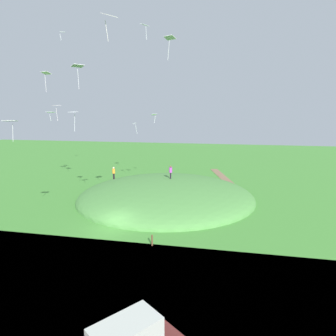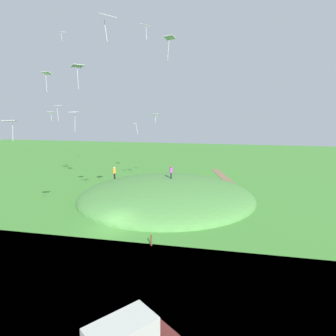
{
  "view_description": "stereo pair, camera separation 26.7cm",
  "coord_description": "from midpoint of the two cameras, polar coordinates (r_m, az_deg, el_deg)",
  "views": [
    {
      "loc": [
        -25.32,
        -10.62,
        11.19
      ],
      "look_at": [
        5.55,
        -4.49,
        5.16
      ],
      "focal_mm": 31.35,
      "sensor_mm": 36.0,
      "label": 1
    },
    {
      "loc": [
        -25.27,
        -10.88,
        11.19
      ],
      "look_at": [
        5.55,
        -4.49,
        5.16
      ],
      "focal_mm": 31.35,
      "sensor_mm": 36.0,
      "label": 2
    }
  ],
  "objects": [
    {
      "name": "kite_1",
      "position": [
        26.34,
        -16.92,
        18.24
      ],
      "size": [
        1.18,
        1.11,
        1.92
      ],
      "color": "white"
    },
    {
      "name": "mooring_post",
      "position": [
        25.65,
        -2.97,
        -13.86
      ],
      "size": [
        0.14,
        0.14,
        0.95
      ],
      "primitive_type": "cylinder",
      "color": "brown",
      "rests_on": "ground_plane"
    },
    {
      "name": "kite_9",
      "position": [
        46.26,
        -21.51,
        10.03
      ],
      "size": [
        0.9,
        1.22,
        1.31
      ],
      "color": "white"
    },
    {
      "name": "kite_5",
      "position": [
        27.28,
        -28.09,
        7.95
      ],
      "size": [
        0.98,
        1.19,
        1.76
      ],
      "color": "white"
    },
    {
      "name": "kite_0",
      "position": [
        23.88,
        -11.26,
        26.94
      ],
      "size": [
        1.27,
        1.18,
        1.84
      ],
      "color": "white"
    },
    {
      "name": "kite_6",
      "position": [
        40.25,
        -22.3,
        16.56
      ],
      "size": [
        1.04,
        1.3,
        2.4
      ],
      "color": "white"
    },
    {
      "name": "dirt_path",
      "position": [
        52.16,
        10.88,
        -1.72
      ],
      "size": [
        14.09,
        4.95,
        0.04
      ],
      "primitive_type": "cube",
      "rotation": [
        0.0,
        0.0,
        0.26
      ],
      "color": "brown",
      "rests_on": "ground_plane"
    },
    {
      "name": "kite_2",
      "position": [
        41.63,
        -6.13,
        8.43
      ],
      "size": [
        0.66,
        0.53,
        1.61
      ],
      "color": "white"
    },
    {
      "name": "kite_8",
      "position": [
        34.5,
        -4.28,
        25.88
      ],
      "size": [
        1.01,
        0.88,
        1.6
      ],
      "color": "white"
    },
    {
      "name": "kite_10",
      "position": [
        29.66,
        0.58,
        23.82
      ],
      "size": [
        1.05,
        1.21,
        2.12
      ],
      "color": "white"
    },
    {
      "name": "kite_4",
      "position": [
        34.67,
        -17.68,
        10.12
      ],
      "size": [
        0.96,
        1.13,
        2.21
      ],
      "color": "white"
    },
    {
      "name": "kite_7",
      "position": [
        45.96,
        -19.5,
        23.56
      ],
      "size": [
        0.73,
        0.82,
        1.14
      ],
      "color": "white"
    },
    {
      "name": "person_watching_kites",
      "position": [
        44.38,
        -10.21,
        -0.66
      ],
      "size": [
        0.59,
        0.59,
        1.83
      ],
      "rotation": [
        0.0,
        0.0,
        5.66
      ],
      "color": "black",
      "rests_on": "grass_hill"
    },
    {
      "name": "person_on_hilltop",
      "position": [
        40.15,
        0.79,
        -0.49
      ],
      "size": [
        0.57,
        0.57,
        1.83
      ],
      "rotation": [
        0.0,
        0.0,
        3.54
      ],
      "color": "black",
      "rests_on": "grass_hill"
    },
    {
      "name": "ground_plane",
      "position": [
        29.68,
        -10.68,
        -11.5
      ],
      "size": [
        160.0,
        160.0,
        0.0
      ],
      "primitive_type": "plane",
      "color": "#3E7E30"
    },
    {
      "name": "grass_hill",
      "position": [
        39.43,
        -0.11,
        -5.64
      ],
      "size": [
        23.66,
        23.24,
        4.34
      ],
      "primitive_type": "ellipsoid",
      "color": "#46803B",
      "rests_on": "ground_plane"
    },
    {
      "name": "kite_3",
      "position": [
        42.11,
        -2.43,
        10.25
      ],
      "size": [
        0.92,
        0.92,
        1.28
      ],
      "color": "white"
    },
    {
      "name": "kite_11",
      "position": [
        42.36,
        -20.55,
        11.18
      ],
      "size": [
        1.15,
        1.29,
        2.07
      ],
      "color": "silver"
    }
  ]
}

